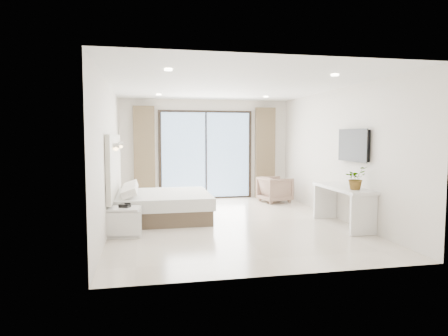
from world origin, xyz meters
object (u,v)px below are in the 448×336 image
Objects in this scene: bed at (161,205)px; nightstand at (124,222)px; console_desk at (343,197)px; armchair at (275,188)px.

bed is 1.47m from nightstand.
nightstand is (-0.69, -1.30, -0.04)m from bed.
console_desk is 2.94m from armchair.
bed is 1.18× the size of console_desk.
bed reaches higher than nightstand.
console_desk reaches higher than nightstand.
armchair is at bearing 97.16° from console_desk.
armchair reaches higher than nightstand.
nightstand is 0.82× the size of armchair.
bed is at bearing 69.41° from nightstand.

